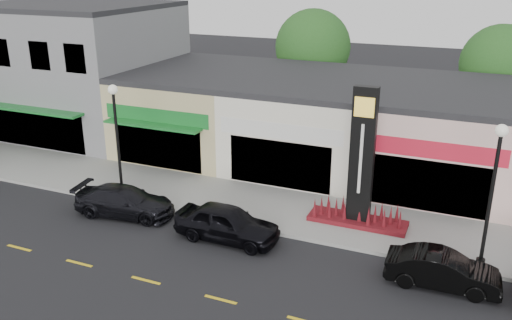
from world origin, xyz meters
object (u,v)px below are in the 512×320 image
(lamp_east_near, at_px, (493,183))
(car_black_sedan, at_px, (227,223))
(lamp_west_near, at_px, (117,131))
(car_dark_sedan, at_px, (125,201))
(car_black_conv, at_px, (443,270))
(pylon_sign, at_px, (360,177))

(lamp_east_near, xyz_separation_m, car_black_sedan, (-9.65, -1.57, -2.73))
(lamp_west_near, relative_size, car_black_sedan, 1.25)
(car_dark_sedan, height_order, car_black_conv, car_dark_sedan)
(car_black_sedan, bearing_deg, car_black_conv, -90.07)
(car_dark_sedan, bearing_deg, car_black_conv, -99.59)
(lamp_west_near, xyz_separation_m, car_black_sedan, (6.35, -1.57, -2.73))
(car_black_sedan, relative_size, car_black_conv, 1.12)
(car_black_conv, bearing_deg, lamp_west_near, 81.39)
(lamp_west_near, distance_m, lamp_east_near, 16.00)
(car_black_conv, bearing_deg, car_dark_sedan, 86.23)
(car_dark_sedan, height_order, car_black_sedan, car_black_sedan)
(pylon_sign, height_order, car_black_conv, pylon_sign)
(car_dark_sedan, bearing_deg, car_black_sedan, -100.88)
(pylon_sign, relative_size, car_black_conv, 1.54)
(pylon_sign, relative_size, car_dark_sedan, 1.32)
(car_black_conv, bearing_deg, lamp_east_near, -37.46)
(car_black_sedan, xyz_separation_m, car_black_conv, (8.43, -0.14, -0.10))
(car_dark_sedan, relative_size, car_black_conv, 1.16)
(car_dark_sedan, bearing_deg, pylon_sign, -81.03)
(lamp_east_near, relative_size, car_dark_sedan, 1.20)
(car_dark_sedan, distance_m, car_black_conv, 13.68)
(lamp_west_near, height_order, lamp_east_near, same)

